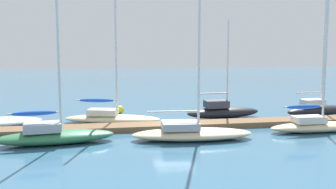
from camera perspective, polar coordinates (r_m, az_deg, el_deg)
name	(u,v)px	position (r m, az deg, el deg)	size (l,w,h in m)	color
ground_plane	(173,128)	(27.20, 0.75, -4.72)	(120.00, 120.00, 0.00)	#386684
dock_pier	(173,126)	(27.16, 0.76, -4.36)	(28.28, 1.73, 0.35)	brown
sailboat_1	(53,134)	(23.93, -15.70, -5.37)	(6.79, 2.62, 8.80)	#2D7047
sailboat_2	(111,116)	(29.08, -7.98, -2.96)	(7.06, 3.51, 11.15)	beige
sailboat_3	(191,132)	(24.06, 3.21, -5.22)	(7.27, 2.91, 9.52)	beige
sailboat_4	(222,111)	(30.97, 7.59, -2.27)	(5.75, 2.03, 7.25)	black
sailboat_5	(316,124)	(27.75, 19.96, -3.86)	(6.45, 1.78, 9.42)	beige
sailboat_6	(318,108)	(33.66, 20.11, -1.83)	(5.74, 2.40, 9.38)	black
mooring_buoy_yellow	(120,110)	(32.70, -6.76, -2.12)	(0.66, 0.66, 0.66)	yellow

